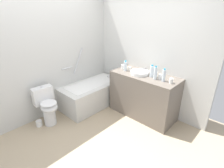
{
  "coord_description": "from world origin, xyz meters",
  "views": [
    {
      "loc": [
        -1.5,
        -1.91,
        2.06
      ],
      "look_at": [
        0.62,
        0.09,
        0.79
      ],
      "focal_mm": 27.47,
      "sensor_mm": 36.0,
      "label": 1
    }
  ],
  "objects": [
    {
      "name": "water_bottle_0",
      "position": [
        1.16,
        -0.65,
        1.0
      ],
      "size": [
        0.06,
        0.06,
        0.23
      ],
      "color": "silver",
      "rests_on": "vanity_counter"
    },
    {
      "name": "water_bottle_2",
      "position": [
        1.15,
        -0.49,
        1.01
      ],
      "size": [
        0.06,
        0.06,
        0.25
      ],
      "color": "silver",
      "rests_on": "vanity_counter"
    },
    {
      "name": "water_bottle_3",
      "position": [
        1.15,
        0.2,
        0.99
      ],
      "size": [
        0.07,
        0.07,
        0.21
      ],
      "color": "silver",
      "rests_on": "vanity_counter"
    },
    {
      "name": "toilet",
      "position": [
        -0.3,
        0.92,
        0.39
      ],
      "size": [
        0.38,
        0.5,
        0.74
      ],
      "rotation": [
        0.0,
        0.0,
        -1.63
      ],
      "color": "white",
      "rests_on": "ground_plane"
    },
    {
      "name": "water_bottle_1",
      "position": [
        1.21,
        -0.38,
        1.0
      ],
      "size": [
        0.07,
        0.07,
        0.24
      ],
      "color": "silver",
      "rests_on": "vanity_counter"
    },
    {
      "name": "ground_plane",
      "position": [
        0.0,
        0.0,
        0.0
      ],
      "size": [
        4.04,
        4.04,
        0.0
      ],
      "primitive_type": "plane",
      "color": "tan"
    },
    {
      "name": "wall_right_mirror",
      "position": [
        1.57,
        0.0,
        1.25
      ],
      "size": [
        0.1,
        2.82,
        2.5
      ],
      "primitive_type": "cube",
      "color": "silver",
      "rests_on": "ground_plane"
    },
    {
      "name": "drinking_glass_2",
      "position": [
        1.2,
        -0.56,
        0.94
      ],
      "size": [
        0.06,
        0.06,
        0.1
      ],
      "primitive_type": "cylinder",
      "color": "white",
      "rests_on": "vanity_counter"
    },
    {
      "name": "wall_back_tiled",
      "position": [
        0.0,
        1.26,
        1.25
      ],
      "size": [
        3.44,
        0.1,
        2.5
      ],
      "primitive_type": "cube",
      "color": "silver",
      "rests_on": "ground_plane"
    },
    {
      "name": "sink_basin",
      "position": [
        1.17,
        -0.14,
        0.93
      ],
      "size": [
        0.35,
        0.35,
        0.06
      ],
      "primitive_type": "cylinder",
      "color": "white",
      "rests_on": "vanity_counter"
    },
    {
      "name": "drinking_glass_1",
      "position": [
        1.21,
        0.14,
        0.94
      ],
      "size": [
        0.07,
        0.07,
        0.08
      ],
      "primitive_type": "cylinder",
      "color": "white",
      "rests_on": "vanity_counter"
    },
    {
      "name": "sink_faucet",
      "position": [
        1.37,
        -0.14,
        0.93
      ],
      "size": [
        0.14,
        0.15,
        0.09
      ],
      "color": "#A0A0A5",
      "rests_on": "vanity_counter"
    },
    {
      "name": "drinking_glass_0",
      "position": [
        1.17,
        -0.79,
        0.94
      ],
      "size": [
        0.07,
        0.07,
        0.09
      ],
      "primitive_type": "cylinder",
      "color": "white",
      "rests_on": "vanity_counter"
    },
    {
      "name": "bathtub",
      "position": [
        0.77,
        0.85,
        0.28
      ],
      "size": [
        1.43,
        0.72,
        1.29
      ],
      "color": "silver",
      "rests_on": "ground_plane"
    },
    {
      "name": "drinking_glass_3",
      "position": [
        1.19,
        0.31,
        0.94
      ],
      "size": [
        0.07,
        0.07,
        0.1
      ],
      "primitive_type": "cylinder",
      "color": "white",
      "rests_on": "vanity_counter"
    },
    {
      "name": "vanity_counter",
      "position": [
        1.22,
        -0.24,
        0.45
      ],
      "size": [
        0.61,
        1.33,
        0.89
      ],
      "primitive_type": "cube",
      "color": "#6B6056",
      "rests_on": "ground_plane"
    },
    {
      "name": "toilet_paper_roll",
      "position": [
        -0.49,
        0.97,
        0.06
      ],
      "size": [
        0.11,
        0.11,
        0.12
      ],
      "primitive_type": "cylinder",
      "color": "white",
      "rests_on": "ground_plane"
    }
  ]
}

